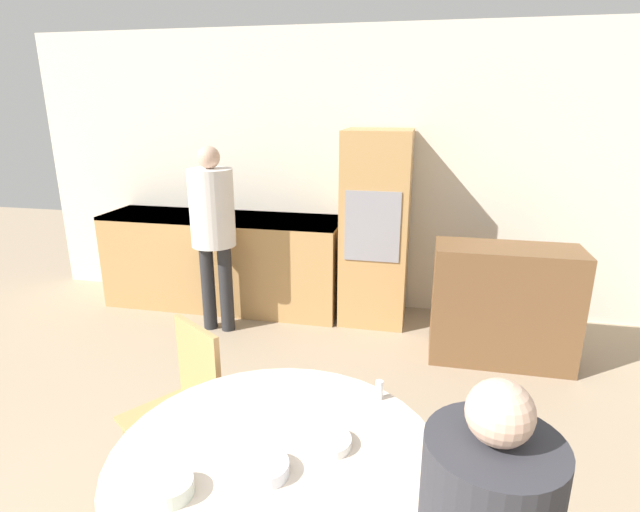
% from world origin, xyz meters
% --- Properties ---
extents(wall_back, '(6.52, 0.05, 2.60)m').
position_xyz_m(wall_back, '(0.00, 4.71, 1.30)').
color(wall_back, silver).
rests_on(wall_back, ground_plane).
extents(kitchen_counter, '(2.30, 0.60, 0.91)m').
position_xyz_m(kitchen_counter, '(-1.26, 4.37, 0.47)').
color(kitchen_counter, tan).
rests_on(kitchen_counter, ground_plane).
extents(oven_unit, '(0.58, 0.59, 1.73)m').
position_xyz_m(oven_unit, '(0.21, 4.38, 0.86)').
color(oven_unit, tan).
rests_on(oven_unit, ground_plane).
extents(sideboard, '(1.06, 0.45, 0.92)m').
position_xyz_m(sideboard, '(1.27, 3.79, 0.46)').
color(sideboard, brown).
rests_on(sideboard, ground_plane).
extents(dining_table, '(1.21, 1.21, 0.73)m').
position_xyz_m(dining_table, '(0.17, 1.48, 0.53)').
color(dining_table, brown).
rests_on(dining_table, ground_plane).
extents(chair_far_left, '(0.56, 0.56, 0.88)m').
position_xyz_m(chair_far_left, '(-0.50, 2.04, 0.50)').
color(chair_far_left, tan).
rests_on(chair_far_left, ground_plane).
extents(person_standing, '(0.37, 0.37, 1.61)m').
position_xyz_m(person_standing, '(-1.10, 3.84, 0.99)').
color(person_standing, '#262628').
rests_on(person_standing, ground_plane).
extents(bowl_near, '(0.17, 0.17, 0.05)m').
position_xyz_m(bowl_near, '(0.16, 1.37, 0.75)').
color(bowl_near, silver).
rests_on(bowl_near, dining_table).
extents(bowl_centre, '(0.15, 0.15, 0.05)m').
position_xyz_m(bowl_centre, '(-0.11, 1.22, 0.76)').
color(bowl_centre, silver).
rests_on(bowl_centre, dining_table).
extents(bowl_far, '(0.17, 0.17, 0.04)m').
position_xyz_m(bowl_far, '(0.34, 1.56, 0.75)').
color(bowl_far, white).
rests_on(bowl_far, dining_table).
extents(salt_shaker, '(0.03, 0.03, 0.09)m').
position_xyz_m(salt_shaker, '(0.50, 1.91, 0.77)').
color(salt_shaker, white).
rests_on(salt_shaker, dining_table).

